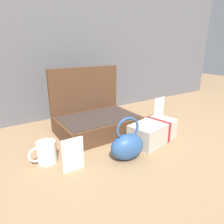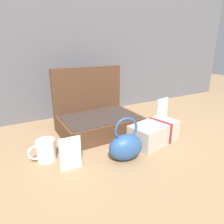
{
  "view_description": "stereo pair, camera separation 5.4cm",
  "coord_description": "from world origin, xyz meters",
  "views": [
    {
      "loc": [
        -0.48,
        -0.79,
        0.49
      ],
      "look_at": [
        0.02,
        -0.02,
        0.18
      ],
      "focal_mm": 31.91,
      "sensor_mm": 36.0,
      "label": 1
    },
    {
      "loc": [
        -0.43,
        -0.81,
        0.49
      ],
      "look_at": [
        0.02,
        -0.02,
        0.18
      ],
      "focal_mm": 31.91,
      "sensor_mm": 36.0,
      "label": 2
    }
  ],
  "objects": [
    {
      "name": "coffee_mug",
      "position": [
        -0.3,
        0.01,
        0.05
      ],
      "size": [
        0.12,
        0.08,
        0.1
      ],
      "color": "white",
      "rests_on": "ground_plane"
    },
    {
      "name": "teal_pouch_handbag",
      "position": [
        0.01,
        -0.16,
        0.07
      ],
      "size": [
        0.17,
        0.12,
        0.2
      ],
      "color": "#284C7F",
      "rests_on": "ground_plane"
    },
    {
      "name": "open_suitcase",
      "position": [
        0.04,
        0.19,
        0.08
      ],
      "size": [
        0.45,
        0.32,
        0.37
      ],
      "color": "#4C301E",
      "rests_on": "ground_plane"
    },
    {
      "name": "back_wall",
      "position": [
        0.0,
        0.58,
        0.7
      ],
      "size": [
        3.2,
        0.06,
        1.4
      ],
      "primitive_type": "cube",
      "color": "#56565B",
      "rests_on": "ground_plane"
    },
    {
      "name": "ground_plane",
      "position": [
        0.0,
        0.0,
        0.0
      ],
      "size": [
        6.0,
        6.0,
        0.0
      ],
      "primitive_type": "plane",
      "color": "#8C6D4C"
    },
    {
      "name": "cream_toiletry_bag",
      "position": [
        0.24,
        -0.09,
        0.05
      ],
      "size": [
        0.29,
        0.19,
        0.11
      ],
      "color": "#B2A899",
      "rests_on": "ground_plane"
    },
    {
      "name": "info_card_left",
      "position": [
        0.45,
        0.08,
        0.09
      ],
      "size": [
        0.1,
        0.02,
        0.17
      ],
      "primitive_type": "cube",
      "rotation": [
        0.0,
        0.0,
        0.11
      ],
      "color": "silver",
      "rests_on": "ground_plane"
    },
    {
      "name": "poster_card_right",
      "position": [
        -0.23,
        -0.11,
        0.07
      ],
      "size": [
        0.09,
        0.01,
        0.14
      ],
      "primitive_type": "cube",
      "rotation": [
        0.0,
        0.0,
        -0.03
      ],
      "color": "white",
      "rests_on": "ground_plane"
    }
  ]
}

